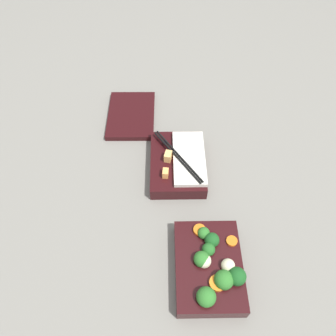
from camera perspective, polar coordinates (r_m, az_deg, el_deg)
ground_plane at (r=0.80m, az=4.06°, el=-7.90°), size 3.00×3.00×0.00m
bento_tray_vegetable at (r=0.72m, az=7.34°, el=-16.70°), size 0.20×0.14×0.07m
bento_tray_rice at (r=0.85m, az=1.91°, el=0.89°), size 0.20×0.14×0.06m
bento_lid at (r=1.00m, az=-6.41°, el=9.12°), size 0.19×0.14×0.02m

